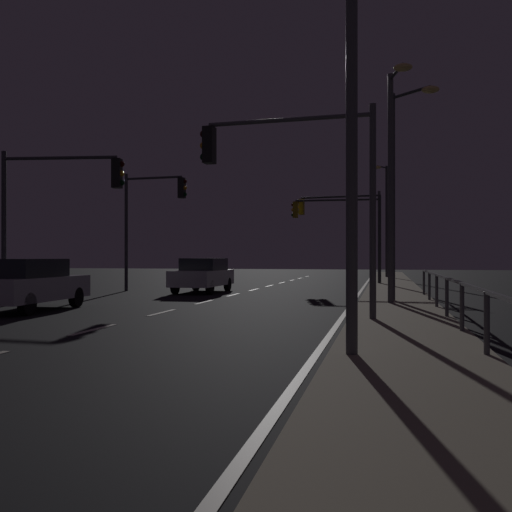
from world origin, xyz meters
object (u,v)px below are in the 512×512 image
object	(u,v)px
car	(28,284)
street_lamp_far_end	(385,212)
street_lamp_mid_block	(335,34)
car_oncoming	(203,274)
traffic_light_mid_right	(57,196)
traffic_light_far_center	(339,220)
street_lamp_median	(399,175)
street_lamp_corner	(393,165)
traffic_light_mid_left	(151,209)
traffic_light_overhead_east	(342,218)
traffic_light_far_right	(292,169)

from	to	relation	value
car	street_lamp_far_end	distance (m)	30.76
street_lamp_mid_block	street_lamp_far_end	size ratio (longest dim) A/B	0.99
car_oncoming	traffic_light_mid_right	distance (m)	9.18
traffic_light_far_center	traffic_light_mid_right	distance (m)	18.34
traffic_light_mid_right	street_lamp_far_end	bearing A→B (deg)	68.91
street_lamp_median	street_lamp_corner	distance (m)	1.16
traffic_light_mid_left	car	bearing A→B (deg)	-88.41
car	traffic_light_overhead_east	size ratio (longest dim) A/B	0.85
street_lamp_median	street_lamp_far_end	bearing A→B (deg)	91.09
traffic_light_far_right	street_lamp_corner	bearing A→B (deg)	61.90
street_lamp_mid_block	street_lamp_far_end	bearing A→B (deg)	88.73
street_lamp_mid_block	traffic_light_far_right	bearing A→B (deg)	105.74
car	traffic_light_far_right	xyz separation A→B (m)	(8.26, -1.21, 3.00)
traffic_light_far_center	traffic_light_mid_left	distance (m)	11.48
traffic_light_mid_right	street_lamp_far_end	world-z (taller)	street_lamp_far_end
street_lamp_far_end	street_lamp_corner	xyz separation A→B (m)	(0.22, -25.11, -0.46)
street_lamp_far_end	street_lamp_median	bearing A→B (deg)	-88.91
traffic_light_overhead_east	street_lamp_corner	world-z (taller)	street_lamp_corner
traffic_light_mid_left	street_lamp_corner	distance (m)	12.84
car_oncoming	street_lamp_median	xyz separation A→B (m)	(8.67, -5.29, 3.59)
traffic_light_far_center	street_lamp_corner	size ratio (longest dim) A/B	0.70
street_lamp_mid_block	street_lamp_corner	distance (m)	10.09
traffic_light_mid_left	car_oncoming	bearing A→B (deg)	-2.13
traffic_light_mid_right	street_lamp_far_end	xyz separation A→B (m)	(10.46, 27.14, 1.42)
car	street_lamp_corner	distance (m)	11.92
traffic_light_overhead_east	street_lamp_corner	xyz separation A→B (m)	(2.69, -14.94, 0.67)
traffic_light_mid_left	traffic_light_mid_right	size ratio (longest dim) A/B	1.10
street_lamp_median	street_lamp_far_end	distance (m)	24.00
traffic_light_overhead_east	street_lamp_median	distance (m)	14.13
car	traffic_light_far_right	bearing A→B (deg)	-8.32
street_lamp_far_end	traffic_light_far_right	bearing A→B (deg)	-94.38
traffic_light_overhead_east	street_lamp_corner	size ratio (longest dim) A/B	0.71
traffic_light_mid_right	traffic_light_overhead_east	world-z (taller)	traffic_light_overhead_east
traffic_light_far_center	traffic_light_mid_right	size ratio (longest dim) A/B	1.01
traffic_light_mid_left	street_lamp_far_end	distance (m)	21.54
traffic_light_far_center	traffic_light_mid_left	size ratio (longest dim) A/B	0.92
traffic_light_far_center	street_lamp_mid_block	bearing A→B (deg)	-85.72
traffic_light_mid_right	car_oncoming	bearing A→B (deg)	75.09
street_lamp_median	street_lamp_corner	size ratio (longest dim) A/B	0.95
traffic_light_overhead_east	traffic_light_far_center	bearing A→B (deg)	-110.42
car_oncoming	traffic_light_overhead_east	distance (m)	10.73
street_lamp_median	street_lamp_corner	bearing A→B (deg)	-101.79
traffic_light_far_right	street_lamp_mid_block	distance (m)	5.68
traffic_light_far_right	street_lamp_mid_block	xyz separation A→B (m)	(1.50, -5.34, 1.22)
traffic_light_far_right	car	bearing A→B (deg)	171.68
traffic_light_far_center	traffic_light_mid_left	world-z (taller)	traffic_light_mid_left
traffic_light_mid_left	traffic_light_far_right	size ratio (longest dim) A/B	1.09
traffic_light_mid_left	street_lamp_mid_block	xyz separation A→B (m)	(10.04, -16.55, 1.13)
car	traffic_light_far_center	distance (m)	19.91
traffic_light_mid_right	traffic_light_overhead_east	size ratio (longest dim) A/B	0.97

